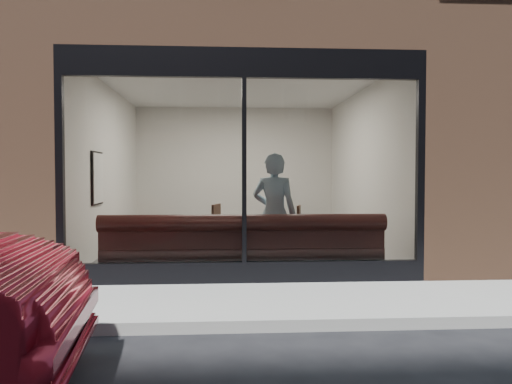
{
  "coord_description": "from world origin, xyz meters",
  "views": [
    {
      "loc": [
        -0.26,
        -4.73,
        1.49
      ],
      "look_at": [
        0.18,
        2.4,
        1.24
      ],
      "focal_mm": 35.0,
      "sensor_mm": 36.0,
      "label": 1
    }
  ],
  "objects": [
    {
      "name": "ground",
      "position": [
        0.0,
        0.0,
        0.0
      ],
      "size": [
        120.0,
        120.0,
        0.0
      ],
      "primitive_type": "plane",
      "color": "black",
      "rests_on": "ground"
    },
    {
      "name": "sidewalk_near",
      "position": [
        0.0,
        1.0,
        0.01
      ],
      "size": [
        40.0,
        2.0,
        0.01
      ],
      "primitive_type": "cube",
      "color": "gray",
      "rests_on": "ground"
    },
    {
      "name": "kerb_near",
      "position": [
        0.0,
        -0.05,
        0.06
      ],
      "size": [
        40.0,
        0.1,
        0.12
      ],
      "primitive_type": "cube",
      "color": "gray",
      "rests_on": "ground"
    },
    {
      "name": "host_building_pier_left",
      "position": [
        -3.75,
        8.0,
        1.6
      ],
      "size": [
        2.5,
        12.0,
        3.2
      ],
      "primitive_type": "cube",
      "color": "brown",
      "rests_on": "ground"
    },
    {
      "name": "host_building_pier_right",
      "position": [
        3.75,
        8.0,
        1.6
      ],
      "size": [
        2.5,
        12.0,
        3.2
      ],
      "primitive_type": "cube",
      "color": "brown",
      "rests_on": "ground"
    },
    {
      "name": "host_building_backfill",
      "position": [
        0.0,
        11.0,
        1.6
      ],
      "size": [
        5.0,
        6.0,
        3.2
      ],
      "primitive_type": "cube",
      "color": "brown",
      "rests_on": "ground"
    },
    {
      "name": "cafe_floor",
      "position": [
        0.0,
        5.0,
        0.02
      ],
      "size": [
        6.0,
        6.0,
        0.0
      ],
      "primitive_type": "plane",
      "color": "#2D2D30",
      "rests_on": "ground"
    },
    {
      "name": "cafe_ceiling",
      "position": [
        0.0,
        5.0,
        3.19
      ],
      "size": [
        6.0,
        6.0,
        0.0
      ],
      "primitive_type": "plane",
      "rotation": [
        3.14,
        0.0,
        0.0
      ],
      "color": "white",
      "rests_on": "host_building_upper"
    },
    {
      "name": "cafe_wall_back",
      "position": [
        0.0,
        7.99,
        1.6
      ],
      "size": [
        5.0,
        0.0,
        5.0
      ],
      "primitive_type": "plane",
      "rotation": [
        1.57,
        0.0,
        0.0
      ],
      "color": "silver",
      "rests_on": "ground"
    },
    {
      "name": "cafe_wall_left",
      "position": [
        -2.49,
        5.0,
        1.6
      ],
      "size": [
        0.0,
        6.0,
        6.0
      ],
      "primitive_type": "plane",
      "rotation": [
        1.57,
        0.0,
        1.57
      ],
      "color": "silver",
      "rests_on": "ground"
    },
    {
      "name": "cafe_wall_right",
      "position": [
        2.49,
        5.0,
        1.6
      ],
      "size": [
        0.0,
        6.0,
        6.0
      ],
      "primitive_type": "plane",
      "rotation": [
        1.57,
        0.0,
        -1.57
      ],
      "color": "silver",
      "rests_on": "ground"
    },
    {
      "name": "storefront_kick",
      "position": [
        0.0,
        2.05,
        0.15
      ],
      "size": [
        5.0,
        0.1,
        0.3
      ],
      "primitive_type": "cube",
      "color": "black",
      "rests_on": "ground"
    },
    {
      "name": "storefront_header",
      "position": [
        0.0,
        2.05,
        3.0
      ],
      "size": [
        5.0,
        0.1,
        0.4
      ],
      "primitive_type": "cube",
      "color": "black",
      "rests_on": "host_building_upper"
    },
    {
      "name": "storefront_mullion",
      "position": [
        0.0,
        2.05,
        1.55
      ],
      "size": [
        0.06,
        0.1,
        2.5
      ],
      "primitive_type": "cube",
      "color": "black",
      "rests_on": "storefront_kick"
    },
    {
      "name": "storefront_glass",
      "position": [
        0.0,
        2.02,
        1.55
      ],
      "size": [
        4.8,
        0.0,
        4.8
      ],
      "primitive_type": "plane",
      "rotation": [
        1.57,
        0.0,
        0.0
      ],
      "color": "white",
      "rests_on": "storefront_kick"
    },
    {
      "name": "banquette",
      "position": [
        0.0,
        2.45,
        0.23
      ],
      "size": [
        4.0,
        0.55,
        0.45
      ],
      "primitive_type": "cube",
      "color": "#3B1915",
      "rests_on": "cafe_floor"
    },
    {
      "name": "person",
      "position": [
        0.48,
        2.69,
        0.91
      ],
      "size": [
        0.76,
        0.62,
        1.81
      ],
      "primitive_type": "imported",
      "rotation": [
        0.0,
        0.0,
        2.83
      ],
      "color": "#99BBCF",
      "rests_on": "cafe_floor"
    },
    {
      "name": "cafe_table_left",
      "position": [
        -1.12,
        3.25,
        0.74
      ],
      "size": [
        0.65,
        0.65,
        0.04
      ],
      "primitive_type": "cube",
      "rotation": [
        0.0,
        0.0,
        0.21
      ],
      "color": "black",
      "rests_on": "cafe_floor"
    },
    {
      "name": "cafe_table_right",
      "position": [
        1.25,
        3.63,
        0.74
      ],
      "size": [
        0.75,
        0.75,
        0.04
      ],
      "primitive_type": "cube",
      "rotation": [
        0.0,
        0.0,
        -0.25
      ],
      "color": "black",
      "rests_on": "cafe_floor"
    },
    {
      "name": "cafe_chair_left",
      "position": [
        -0.6,
        4.48,
        0.24
      ],
      "size": [
        0.57,
        0.57,
        0.04
      ],
      "primitive_type": "cube",
      "rotation": [
        0.0,
        0.0,
        2.86
      ],
      "color": "black",
      "rests_on": "cafe_floor"
    },
    {
      "name": "cafe_chair_right",
      "position": [
        0.85,
        4.01,
        0.24
      ],
      "size": [
        0.45,
        0.45,
        0.04
      ],
      "primitive_type": "cube",
      "rotation": [
        0.0,
        0.0,
        2.91
      ],
      "color": "black",
      "rests_on": "cafe_floor"
    },
    {
      "name": "wall_poster",
      "position": [
        -2.45,
        4.04,
        1.43
      ],
      "size": [
        0.02,
        0.64,
        0.86
      ],
      "primitive_type": "cube",
      "color": "white",
      "rests_on": "cafe_wall_left"
    }
  ]
}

